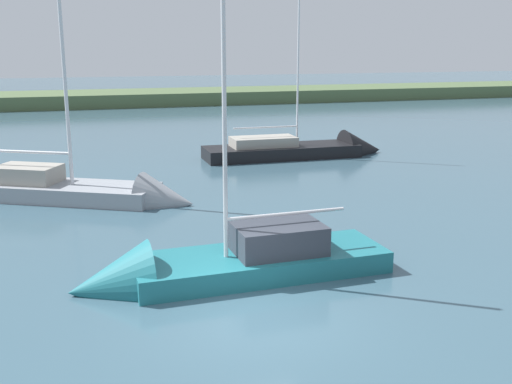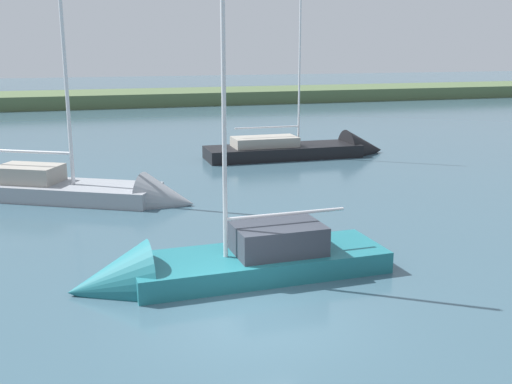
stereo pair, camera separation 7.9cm
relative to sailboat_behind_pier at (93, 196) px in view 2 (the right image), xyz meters
The scene contains 5 objects.
ground_plane 11.45m from the sailboat_behind_pier, 104.81° to the left, with size 200.00×200.00×0.00m, color #385666.
far_shoreline 37.01m from the sailboat_behind_pier, 94.53° to the right, with size 180.00×8.00×2.40m, color #4C603D.
sailboat_behind_pier is the anchor object (origin of this frame).
sailboat_inner_slip 12.58m from the sailboat_behind_pier, 150.45° to the right, with size 9.37×2.28×9.86m.
sailboat_near_dock 9.03m from the sailboat_behind_pier, 105.74° to the left, with size 7.80×2.33×7.84m.
Camera 2 is at (3.34, 11.20, 5.55)m, focal length 42.66 mm.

